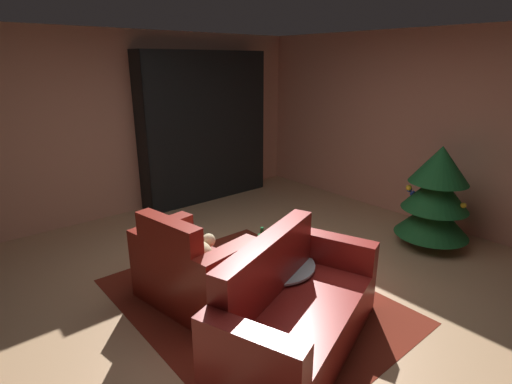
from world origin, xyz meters
name	(u,v)px	position (x,y,z in m)	size (l,w,h in m)	color
ground_plane	(266,294)	(0.00, 0.00, 0.00)	(7.17, 7.17, 0.00)	tan
wall_back	(434,129)	(0.00, 2.97, 1.28)	(6.09, 0.06, 2.56)	tan
wall_left	(125,125)	(-3.02, 0.00, 1.28)	(0.06, 6.01, 2.56)	tan
area_rug	(252,300)	(0.00, -0.18, 0.00)	(2.66, 2.03, 0.01)	maroon
bookshelf_unit	(212,131)	(-2.76, 1.30, 1.09)	(0.36, 2.13, 2.30)	black
armchair_red	(192,272)	(-0.34, -0.61, 0.32)	(1.15, 0.82, 0.90)	maroon
couch_red	(294,313)	(0.69, -0.33, 0.30)	(1.26, 1.82, 0.88)	maroon
coffee_table	(275,267)	(0.19, -0.06, 0.39)	(0.72, 0.72, 0.43)	black
book_stack_on_table	(278,262)	(0.24, -0.08, 0.47)	(0.23, 0.18, 0.07)	#315895
bottle_on_table	(262,244)	(-0.01, -0.05, 0.54)	(0.08, 0.08, 0.28)	#105123
decorated_tree	(436,196)	(0.49, 2.25, 0.64)	(0.85, 0.85, 1.23)	brown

